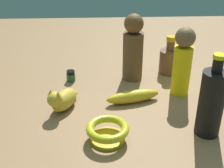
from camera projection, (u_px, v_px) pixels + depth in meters
name	position (u px, v px, depth m)	size (l,w,h in m)	color
ground	(112.00, 101.00, 1.08)	(2.00, 2.00, 0.00)	#936D47
bottle_tall	(211.00, 102.00, 0.88)	(0.07, 0.07, 0.25)	black
person_figure_adult	(133.00, 48.00, 1.18)	(0.08, 0.08, 0.26)	brown
bowl	(108.00, 131.00, 0.88)	(0.12, 0.12, 0.05)	gold
cat_figurine	(62.00, 99.00, 1.02)	(0.14, 0.11, 0.09)	gold
nail_polish_jar	(71.00, 76.00, 1.21)	(0.03, 0.03, 0.04)	#275837
bottle_short	(169.00, 60.00, 1.26)	(0.08, 0.08, 0.15)	brown
person_figure_child	(183.00, 61.00, 1.07)	(0.08, 0.08, 0.25)	yellow
banana	(133.00, 96.00, 1.07)	(0.19, 0.04, 0.04)	gold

